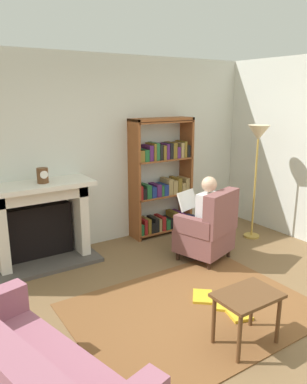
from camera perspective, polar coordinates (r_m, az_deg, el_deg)
ground at (r=3.86m, az=9.01°, el=-19.42°), size 14.00×14.00×0.00m
back_wall at (r=5.42m, az=-8.76°, el=5.97°), size 5.60×0.10×2.70m
side_wall_right at (r=6.08m, az=20.42°, el=6.16°), size 0.10×5.20×2.70m
area_rug at (r=4.05m, az=6.05°, el=-17.47°), size 2.40×1.80×0.01m
fireplace at (r=5.05m, az=-16.82°, el=-4.16°), size 1.35×0.64×1.09m
mantel_clock at (r=4.82m, az=-16.57°, el=2.42°), size 0.14×0.14×0.19m
bookshelf at (r=5.80m, az=1.29°, el=1.87°), size 1.01×0.32×1.82m
armchair_reading at (r=5.00m, az=8.40°, el=-5.73°), size 0.80×0.78×0.97m
seated_reader at (r=4.99m, az=7.33°, el=-3.33°), size 0.47×0.59×1.14m
side_table at (r=3.47m, az=14.12°, el=-16.00°), size 0.56×0.39×0.49m
scattered_books at (r=4.12m, az=10.37°, el=-16.66°), size 0.39×0.78×0.03m
floor_lamp at (r=5.72m, az=15.64°, el=7.19°), size 0.32×0.32×1.72m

